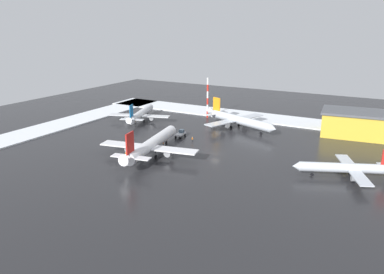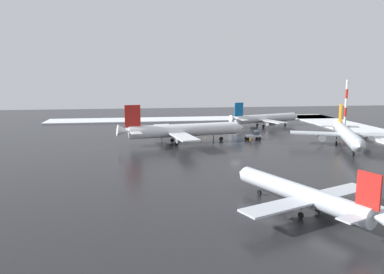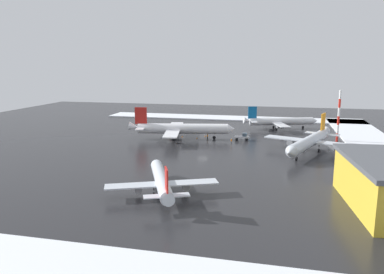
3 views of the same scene
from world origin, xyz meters
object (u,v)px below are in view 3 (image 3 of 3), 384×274
(airplane_parked_portside, at_px, (180,129))
(traffic_cone_wingtip_side, at_px, (197,138))
(antenna_mast, at_px, (339,116))
(airplane_far_rear, at_px, (280,121))
(ground_crew_mid_apron, at_px, (231,141))
(pushback_tug, at_px, (243,137))
(traffic_cone_mid_line, at_px, (205,136))
(traffic_cone_near_nose, at_px, (182,136))
(ground_crew_near_tug, at_px, (207,136))
(ground_crew_beside_wing, at_px, (170,132))
(airplane_distant_tail, at_px, (310,141))
(airplane_foreground_jet, at_px, (161,181))

(airplane_parked_portside, bearing_deg, traffic_cone_wingtip_side, 7.26)
(antenna_mast, bearing_deg, airplane_far_rear, 41.03)
(airplane_parked_portside, xyz_separation_m, ground_crew_mid_apron, (-3.94, -17.70, -2.53))
(pushback_tug, distance_m, traffic_cone_mid_line, 13.60)
(pushback_tug, relative_size, traffic_cone_near_nose, 8.66)
(antenna_mast, bearing_deg, traffic_cone_wingtip_side, 96.75)
(ground_crew_near_tug, bearing_deg, ground_crew_beside_wing, -154.50)
(airplane_distant_tail, distance_m, pushback_tug, 24.24)
(airplane_far_rear, height_order, ground_crew_beside_wing, airplane_far_rear)
(airplane_distant_tail, bearing_deg, traffic_cone_near_nose, -87.77)
(airplane_distant_tail, relative_size, airplane_far_rear, 1.12)
(traffic_cone_near_nose, bearing_deg, traffic_cone_wingtip_side, -104.73)
(traffic_cone_wingtip_side, bearing_deg, pushback_tug, -87.97)
(airplane_parked_portside, bearing_deg, ground_crew_beside_wing, 121.82)
(airplane_far_rear, height_order, antenna_mast, antenna_mast)
(airplane_foreground_jet, xyz_separation_m, ground_crew_beside_wing, (58.17, 15.22, -1.59))
(antenna_mast, bearing_deg, ground_crew_near_tug, 97.22)
(antenna_mast, xyz_separation_m, traffic_cone_near_nose, (-3.90, 50.72, -8.04))
(ground_crew_beside_wing, height_order, antenna_mast, antenna_mast)
(ground_crew_beside_wing, bearing_deg, traffic_cone_wingtip_side, -12.58)
(airplane_foreground_jet, relative_size, traffic_cone_wingtip_side, 45.08)
(ground_crew_near_tug, xyz_separation_m, traffic_cone_near_nose, (1.38, 9.07, -0.70))
(traffic_cone_mid_line, bearing_deg, airplane_foreground_jet, -177.39)
(airplane_parked_portside, xyz_separation_m, pushback_tug, (2.27, -20.60, -2.22))
(airplane_foreground_jet, distance_m, traffic_cone_mid_line, 58.32)
(ground_crew_near_tug, height_order, traffic_cone_mid_line, ground_crew_near_tug)
(airplane_foreground_jet, distance_m, pushback_tug, 55.86)
(airplane_distant_tail, xyz_separation_m, airplane_far_rear, (39.02, 8.31, -0.38))
(ground_crew_near_tug, xyz_separation_m, traffic_cone_mid_line, (3.83, 1.48, -0.70))
(airplane_foreground_jet, bearing_deg, airplane_parked_portside, -12.18)
(airplane_distant_tail, bearing_deg, antenna_mast, 172.95)
(airplane_far_rear, bearing_deg, airplane_distant_tail, -96.73)
(ground_crew_near_tug, relative_size, antenna_mast, 0.10)
(airplane_foreground_jet, bearing_deg, ground_crew_beside_wing, -8.41)
(airplane_far_rear, bearing_deg, airplane_foreground_jet, -124.24)
(airplane_distant_tail, xyz_separation_m, traffic_cone_near_nose, (14.25, 40.87, -3.01))
(traffic_cone_wingtip_side, bearing_deg, airplane_distant_tail, -109.90)
(ground_crew_beside_wing, height_order, traffic_cone_wingtip_side, ground_crew_beside_wing)
(airplane_far_rear, bearing_deg, traffic_cone_mid_line, -156.95)
(traffic_cone_mid_line, height_order, traffic_cone_wingtip_side, same)
(pushback_tug, bearing_deg, antenna_mast, 4.52)
(ground_crew_mid_apron, height_order, traffic_cone_near_nose, ground_crew_mid_apron)
(airplane_far_rear, xyz_separation_m, pushback_tug, (-25.68, 11.82, -1.62))
(airplane_parked_portside, distance_m, ground_crew_beside_wing, 7.99)
(ground_crew_beside_wing, xyz_separation_m, ground_crew_mid_apron, (-9.53, -22.81, 0.00))
(airplane_foreground_jet, xyz_separation_m, traffic_cone_wingtip_side, (54.31, 4.74, -2.28))
(pushback_tug, height_order, ground_crew_beside_wing, pushback_tug)
(airplane_far_rear, bearing_deg, ground_crew_near_tug, -150.68)
(airplane_parked_portside, xyz_separation_m, antenna_mast, (7.08, -50.59, 4.81))
(airplane_foreground_jet, distance_m, antenna_mast, 72.32)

